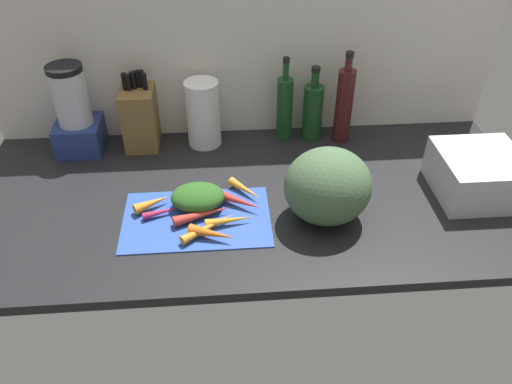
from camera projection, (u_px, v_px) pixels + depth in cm
name	position (u px, v px, depth cm)	size (l,w,h in cm)	color
ground_plane	(253.00, 196.00, 154.69)	(170.00, 80.00, 3.00)	black
wall_back	(244.00, 48.00, 165.99)	(170.00, 3.00, 60.00)	silver
cutting_board	(197.00, 218.00, 143.40)	(41.60, 26.37, 0.80)	#2D51B7
carrot_0	(202.00, 214.00, 141.85)	(2.99, 2.99, 16.72)	red
carrot_1	(212.00, 234.00, 135.25)	(3.28, 3.28, 12.71)	orange
carrot_2	(163.00, 212.00, 143.55)	(2.04, 2.04, 11.62)	#B2264C
carrot_3	(245.00, 189.00, 151.35)	(2.70, 2.70, 12.01)	orange
carrot_4	(195.00, 190.00, 150.93)	(2.63, 2.63, 13.42)	orange
carrot_5	(229.00, 220.00, 140.13)	(2.59, 2.59, 13.52)	orange
carrot_6	(152.00, 203.00, 145.85)	(3.12, 3.12, 11.05)	orange
carrot_7	(209.00, 227.00, 138.10)	(2.46, 2.46, 17.64)	orange
carrot_8	(237.00, 200.00, 146.56)	(3.42, 3.42, 15.72)	red
carrot_greens_pile	(198.00, 197.00, 145.22)	(15.50, 11.92, 6.56)	#2D6023
winter_squash	(328.00, 186.00, 138.03)	(24.10, 22.20, 21.64)	#4C6B47
knife_block	(140.00, 116.00, 169.45)	(10.92, 14.82, 25.99)	brown
blender_appliance	(75.00, 115.00, 165.20)	(14.74, 14.74, 30.09)	navy
paper_towel_roll	(203.00, 114.00, 169.32)	(11.30, 11.30, 22.76)	white
bottle_0	(285.00, 108.00, 171.76)	(5.43, 5.43, 29.66)	#19421E
bottle_1	(313.00, 111.00, 173.22)	(6.86, 6.86, 26.17)	#19421E
bottle_2	(344.00, 105.00, 170.03)	(5.86, 5.86, 31.87)	#471919
dish_rack	(478.00, 174.00, 150.08)	(24.11, 24.45, 12.89)	silver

